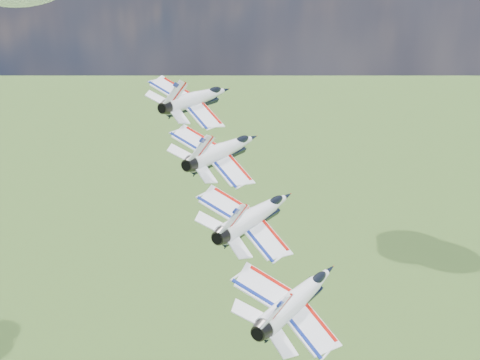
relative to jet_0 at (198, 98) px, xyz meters
The scene contains 4 objects.
jet_0 is the anchor object (origin of this frame).
jet_1 10.54m from the jet_0, 43.90° to the right, with size 9.48×14.04×4.19m, color silver, non-canonical shape.
jet_2 21.09m from the jet_0, 43.90° to the right, with size 9.48×14.04×4.19m, color silver, non-canonical shape.
jet_3 31.63m from the jet_0, 43.90° to the right, with size 9.48×14.04×4.19m, color white, non-canonical shape.
Camera 1 is at (18.17, -66.05, 167.82)m, focal length 50.00 mm.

